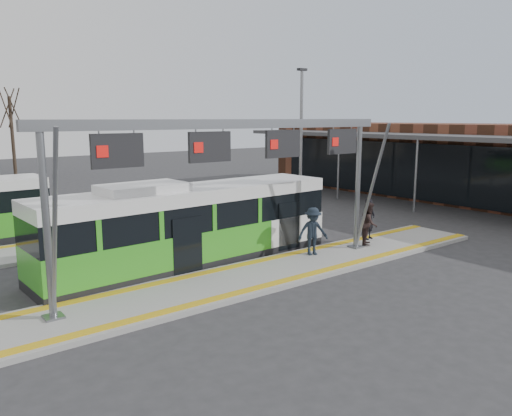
# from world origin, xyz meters

# --- Properties ---
(ground) EXTENTS (120.00, 120.00, 0.00)m
(ground) POSITION_xyz_m (0.00, 0.00, 0.00)
(ground) COLOR #2D2D30
(ground) RESTS_ON ground
(platform_main) EXTENTS (22.00, 3.00, 0.15)m
(platform_main) POSITION_xyz_m (0.00, 0.00, 0.07)
(platform_main) COLOR gray
(platform_main) RESTS_ON ground
(platform_second) EXTENTS (20.00, 3.00, 0.15)m
(platform_second) POSITION_xyz_m (-4.00, 8.00, 0.07)
(platform_second) COLOR gray
(platform_second) RESTS_ON ground
(tactile_main) EXTENTS (22.00, 2.65, 0.02)m
(tactile_main) POSITION_xyz_m (0.00, 0.00, 0.16)
(tactile_main) COLOR gold
(tactile_main) RESTS_ON platform_main
(tactile_second) EXTENTS (20.00, 0.35, 0.02)m
(tactile_second) POSITION_xyz_m (-4.00, 9.15, 0.16)
(tactile_second) COLOR gold
(tactile_second) RESTS_ON platform_second
(gantry) EXTENTS (13.00, 1.68, 5.20)m
(gantry) POSITION_xyz_m (-0.35, 0.25, 4.30)
(gantry) COLOR slate
(gantry) RESTS_ON platform_main
(station_building) EXTENTS (11.50, 32.00, 5.00)m
(station_building) POSITION_xyz_m (21.83, 4.00, 2.53)
(station_building) COLOR brown
(station_building) RESTS_ON ground
(hero_bus) EXTENTS (11.68, 3.00, 3.18)m
(hero_bus) POSITION_xyz_m (-0.78, 2.83, 1.46)
(hero_bus) COLOR black
(hero_bus) RESTS_ON ground
(passenger_a) EXTENTS (0.74, 0.58, 1.81)m
(passenger_a) POSITION_xyz_m (7.04, 0.90, 1.05)
(passenger_a) COLOR black
(passenger_a) RESTS_ON platform_main
(passenger_b) EXTENTS (1.10, 1.06, 1.79)m
(passenger_b) POSITION_xyz_m (6.31, 0.32, 1.05)
(passenger_b) COLOR black
(passenger_b) RESTS_ON platform_main
(passenger_c) EXTENTS (1.37, 1.10, 1.86)m
(passenger_c) POSITION_xyz_m (3.31, 0.59, 1.08)
(passenger_c) COLOR black
(passenger_c) RESTS_ON platform_main
(tree_mid) EXTENTS (1.40, 1.40, 8.12)m
(tree_mid) POSITION_xyz_m (-0.24, 33.02, 6.16)
(tree_mid) COLOR #382B21
(tree_mid) RESTS_ON ground
(lamp_east) EXTENTS (0.50, 0.25, 7.84)m
(lamp_east) POSITION_xyz_m (7.74, 6.11, 4.16)
(lamp_east) COLOR slate
(lamp_east) RESTS_ON ground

